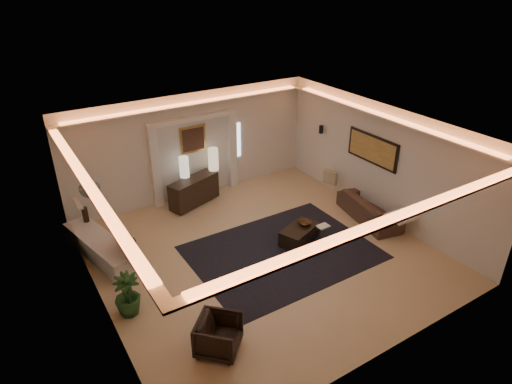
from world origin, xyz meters
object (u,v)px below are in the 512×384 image
sofa (369,209)px  coffee_table (299,234)px  console (194,191)px  armchair (219,335)px

sofa → coffee_table: (-2.16, 0.09, -0.08)m
sofa → coffee_table: sofa is taller
console → coffee_table: size_ratio=1.50×
sofa → armchair: armchair is taller
sofa → coffee_table: bearing=98.7°
console → armchair: console is taller
console → sofa: (3.45, -3.08, -0.11)m
console → armchair: bearing=-130.0°
console → armchair: size_ratio=2.06×
coffee_table → armchair: (-3.14, -1.93, 0.12)m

